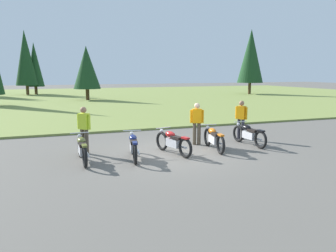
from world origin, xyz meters
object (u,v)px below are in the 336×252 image
at_px(motorcycle_navy, 133,146).
at_px(rider_in_hivis_vest, 241,117).
at_px(rider_near_row_end, 197,121).
at_px(rider_with_back_turned, 84,127).
at_px(motorcycle_black, 249,134).
at_px(motorcycle_red, 173,142).
at_px(motorcycle_orange, 214,138).
at_px(motorcycle_olive, 82,149).

height_order(motorcycle_navy, rider_in_hivis_vest, rider_in_hivis_vest).
bearing_deg(rider_near_row_end, rider_in_hivis_vest, 8.62).
height_order(motorcycle_navy, rider_with_back_turned, rider_with_back_turned).
bearing_deg(rider_in_hivis_vest, motorcycle_navy, -162.44).
relative_size(rider_with_back_turned, rider_in_hivis_vest, 1.00).
height_order(motorcycle_navy, motorcycle_black, same).
bearing_deg(rider_in_hivis_vest, motorcycle_black, -106.83).
height_order(motorcycle_red, rider_near_row_end, rider_near_row_end).
bearing_deg(rider_with_back_turned, motorcycle_navy, -42.87).
bearing_deg(motorcycle_orange, motorcycle_olive, -178.84).
xyz_separation_m(motorcycle_olive, motorcycle_orange, (4.79, 0.10, 0.00)).
bearing_deg(motorcycle_olive, rider_near_row_end, 13.91).
distance_m(motorcycle_black, rider_with_back_turned, 6.35).
relative_size(motorcycle_orange, rider_near_row_end, 1.25).
xyz_separation_m(motorcycle_black, rider_with_back_turned, (-6.27, 0.83, 0.51)).
bearing_deg(motorcycle_red, motorcycle_orange, 2.85).
bearing_deg(motorcycle_olive, motorcycle_orange, 1.16).
distance_m(motorcycle_red, motorcycle_black, 3.37).
distance_m(motorcycle_red, motorcycle_orange, 1.66).
distance_m(rider_with_back_turned, rider_in_hivis_vest, 6.62).
relative_size(motorcycle_black, rider_with_back_turned, 1.26).
xyz_separation_m(motorcycle_olive, motorcycle_black, (6.48, 0.34, 0.00)).
bearing_deg(motorcycle_orange, rider_near_row_end, 101.79).
bearing_deg(motorcycle_olive, motorcycle_red, 0.27).
height_order(motorcycle_navy, motorcycle_red, same).
bearing_deg(rider_with_back_turned, motorcycle_black, -7.56).
height_order(motorcycle_black, rider_near_row_end, rider_near_row_end).
distance_m(motorcycle_navy, motorcycle_orange, 3.15).
xyz_separation_m(motorcycle_black, rider_in_hivis_vest, (0.34, 1.13, 0.51)).
relative_size(motorcycle_navy, motorcycle_red, 1.01).
bearing_deg(motorcycle_olive, rider_in_hivis_vest, 12.19).
distance_m(rider_near_row_end, rider_in_hivis_vest, 2.28).
bearing_deg(motorcycle_black, rider_near_row_end, 157.53).
height_order(motorcycle_olive, rider_in_hivis_vest, rider_in_hivis_vest).
bearing_deg(rider_with_back_turned, motorcycle_red, -21.67).
bearing_deg(rider_near_row_end, rider_with_back_turned, 179.43).
relative_size(motorcycle_olive, motorcycle_black, 1.00).
relative_size(motorcycle_olive, rider_in_hivis_vest, 1.26).
height_order(rider_near_row_end, rider_in_hivis_vest, same).
bearing_deg(motorcycle_red, rider_near_row_end, 37.73).
xyz_separation_m(motorcycle_navy, rider_with_back_turned, (-1.44, 1.34, 0.51)).
xyz_separation_m(motorcycle_olive, rider_with_back_turned, (0.21, 1.18, 0.51)).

